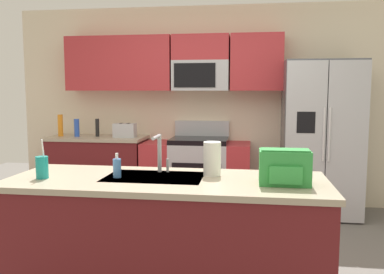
# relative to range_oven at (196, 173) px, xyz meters

# --- Properties ---
(ground_plane) EXTENTS (9.00, 9.00, 0.00)m
(ground_plane) POSITION_rel_range_oven_xyz_m (0.12, -1.80, -0.44)
(ground_plane) COLOR #66605B
(ground_plane) RESTS_ON ground
(kitchen_wall_unit) EXTENTS (5.20, 0.43, 2.60)m
(kitchen_wall_unit) POSITION_rel_range_oven_xyz_m (-0.03, 0.28, 1.03)
(kitchen_wall_unit) COLOR beige
(kitchen_wall_unit) RESTS_ON ground
(back_counter) EXTENTS (1.26, 0.63, 0.90)m
(back_counter) POSITION_rel_range_oven_xyz_m (-1.32, -0.00, 0.01)
(back_counter) COLOR maroon
(back_counter) RESTS_ON ground
(range_oven) EXTENTS (1.36, 0.61, 1.10)m
(range_oven) POSITION_rel_range_oven_xyz_m (0.00, 0.00, 0.00)
(range_oven) COLOR #B7BABF
(range_oven) RESTS_ON ground
(refrigerator) EXTENTS (0.90, 0.76, 1.85)m
(refrigerator) POSITION_rel_range_oven_xyz_m (1.51, -0.07, 0.48)
(refrigerator) COLOR #4C4F54
(refrigerator) RESTS_ON ground
(island_counter) EXTENTS (2.18, 0.81, 0.90)m
(island_counter) POSITION_rel_range_oven_xyz_m (0.12, -2.42, 0.01)
(island_counter) COLOR maroon
(island_counter) RESTS_ON ground
(toaster) EXTENTS (0.28, 0.16, 0.18)m
(toaster) POSITION_rel_range_oven_xyz_m (-0.93, -0.05, 0.55)
(toaster) COLOR #B7BABF
(toaster) RESTS_ON back_counter
(pepper_mill) EXTENTS (0.05, 0.05, 0.23)m
(pepper_mill) POSITION_rel_range_oven_xyz_m (-1.32, -0.00, 0.57)
(pepper_mill) COLOR black
(pepper_mill) RESTS_ON back_counter
(bottle_blue) EXTENTS (0.07, 0.07, 0.23)m
(bottle_blue) POSITION_rel_range_oven_xyz_m (-1.58, -0.05, 0.57)
(bottle_blue) COLOR blue
(bottle_blue) RESTS_ON back_counter
(bottle_orange) EXTENTS (0.07, 0.07, 0.29)m
(bottle_orange) POSITION_rel_range_oven_xyz_m (-1.81, -0.05, 0.60)
(bottle_orange) COLOR orange
(bottle_orange) RESTS_ON back_counter
(sink_faucet) EXTENTS (0.08, 0.21, 0.28)m
(sink_faucet) POSITION_rel_range_oven_xyz_m (0.03, -2.23, 0.62)
(sink_faucet) COLOR #B7BABF
(sink_faucet) RESTS_ON island_counter
(drink_cup_teal) EXTENTS (0.08, 0.08, 0.27)m
(drink_cup_teal) POSITION_rel_range_oven_xyz_m (-0.72, -2.53, 0.53)
(drink_cup_teal) COLOR teal
(drink_cup_teal) RESTS_ON island_counter
(soap_dispenser) EXTENTS (0.06, 0.06, 0.17)m
(soap_dispenser) POSITION_rel_range_oven_xyz_m (-0.23, -2.43, 0.53)
(soap_dispenser) COLOR #4C8CD8
(soap_dispenser) RESTS_ON island_counter
(paper_towel_roll) EXTENTS (0.12, 0.12, 0.24)m
(paper_towel_roll) POSITION_rel_range_oven_xyz_m (0.42, -2.27, 0.58)
(paper_towel_roll) COLOR white
(paper_towel_roll) RESTS_ON island_counter
(backpack) EXTENTS (0.32, 0.22, 0.23)m
(backpack) POSITION_rel_range_oven_xyz_m (0.90, -2.48, 0.57)
(backpack) COLOR green
(backpack) RESTS_ON island_counter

